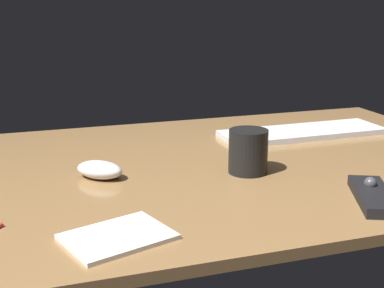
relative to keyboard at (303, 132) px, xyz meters
The scene contains 6 objects.
desk 37.84cm from the keyboard, 155.35° to the right, with size 140.00×84.00×2.00cm, color olive.
keyboard is the anchor object (origin of this frame).
computer_mouse 58.65cm from the keyboard, 162.39° to the right, with size 9.89×5.72×3.51cm, color silver.
media_remote 46.74cm from the keyboard, 104.28° to the right, with size 12.37×18.14×3.46cm.
coffee_mug 35.64cm from the keyboard, 137.91° to the right, with size 8.03×8.03×9.07cm, color black.
notepad 74.19cm from the keyboard, 141.15° to the right, with size 15.33×11.35×0.73cm, color silver.
Camera 1 is at (-36.11, -104.63, 37.45)cm, focal length 50.32 mm.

